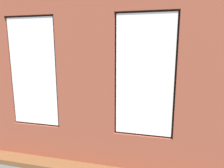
# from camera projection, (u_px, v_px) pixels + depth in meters

# --- Properties ---
(ground_plane) EXTENTS (6.91, 6.17, 0.10)m
(ground_plane) POSITION_uv_depth(u_px,v_px,m) (118.00, 116.00, 6.39)
(ground_plane) COLOR brown
(brick_wall_with_windows) EXTENTS (6.31, 0.30, 3.47)m
(brick_wall_with_windows) POSITION_uv_depth(u_px,v_px,m) (86.00, 70.00, 3.47)
(brick_wall_with_windows) COLOR brown
(brick_wall_with_windows) RESTS_ON ground_plane
(white_wall_right) EXTENTS (0.10, 5.17, 3.47)m
(white_wall_right) POSITION_uv_depth(u_px,v_px,m) (25.00, 59.00, 6.59)
(white_wall_right) COLOR silver
(white_wall_right) RESTS_ON ground_plane
(couch_by_window) EXTENTS (2.07, 0.87, 0.80)m
(couch_by_window) POSITION_uv_depth(u_px,v_px,m) (82.00, 129.00, 4.44)
(couch_by_window) COLOR black
(couch_by_window) RESTS_ON ground_plane
(couch_left) EXTENTS (0.95, 2.09, 0.80)m
(couch_left) POSITION_uv_depth(u_px,v_px,m) (203.00, 114.00, 5.42)
(couch_left) COLOR black
(couch_left) RESTS_ON ground_plane
(coffee_table) EXTENTS (1.56, 0.89, 0.42)m
(coffee_table) POSITION_uv_depth(u_px,v_px,m) (111.00, 100.00, 6.67)
(coffee_table) COLOR olive
(coffee_table) RESTS_ON ground_plane
(cup_ceramic) EXTENTS (0.08, 0.08, 0.09)m
(cup_ceramic) POSITION_uv_depth(u_px,v_px,m) (96.00, 97.00, 6.63)
(cup_ceramic) COLOR #B23D38
(cup_ceramic) RESTS_ON coffee_table
(candle_jar) EXTENTS (0.08, 0.08, 0.10)m
(candle_jar) POSITION_uv_depth(u_px,v_px,m) (113.00, 98.00, 6.49)
(candle_jar) COLOR #B7333D
(candle_jar) RESTS_ON coffee_table
(table_plant_small) EXTENTS (0.15, 0.15, 0.25)m
(table_plant_small) POSITION_uv_depth(u_px,v_px,m) (106.00, 93.00, 6.78)
(table_plant_small) COLOR #47423D
(table_plant_small) RESTS_ON coffee_table
(remote_gray) EXTENTS (0.10, 0.18, 0.02)m
(remote_gray) POSITION_uv_depth(u_px,v_px,m) (124.00, 98.00, 6.70)
(remote_gray) COLOR #59595B
(remote_gray) RESTS_ON coffee_table
(remote_black) EXTENTS (0.15, 0.16, 0.02)m
(remote_black) POSITION_uv_depth(u_px,v_px,m) (111.00, 98.00, 6.66)
(remote_black) COLOR black
(remote_black) RESTS_ON coffee_table
(media_console) EXTENTS (0.94, 0.42, 0.55)m
(media_console) POSITION_uv_depth(u_px,v_px,m) (45.00, 98.00, 7.28)
(media_console) COLOR black
(media_console) RESTS_ON ground_plane
(tv_flatscreen) EXTENTS (1.10, 0.20, 0.77)m
(tv_flatscreen) POSITION_uv_depth(u_px,v_px,m) (44.00, 80.00, 7.16)
(tv_flatscreen) COLOR black
(tv_flatscreen) RESTS_ON media_console
(papasan_chair) EXTENTS (1.19, 1.19, 0.73)m
(papasan_chair) POSITION_uv_depth(u_px,v_px,m) (128.00, 88.00, 8.17)
(papasan_chair) COLOR olive
(papasan_chair) RESTS_ON ground_plane
(potted_plant_between_couches) EXTENTS (0.45, 0.45, 0.70)m
(potted_plant_between_couches) POSITION_uv_depth(u_px,v_px,m) (150.00, 129.00, 4.12)
(potted_plant_between_couches) COLOR #9E5638
(potted_plant_between_couches) RESTS_ON ground_plane
(potted_plant_foreground_right) EXTENTS (0.56, 0.56, 0.95)m
(potted_plant_foreground_right) POSITION_uv_depth(u_px,v_px,m) (72.00, 82.00, 8.79)
(potted_plant_foreground_right) COLOR beige
(potted_plant_foreground_right) RESTS_ON ground_plane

